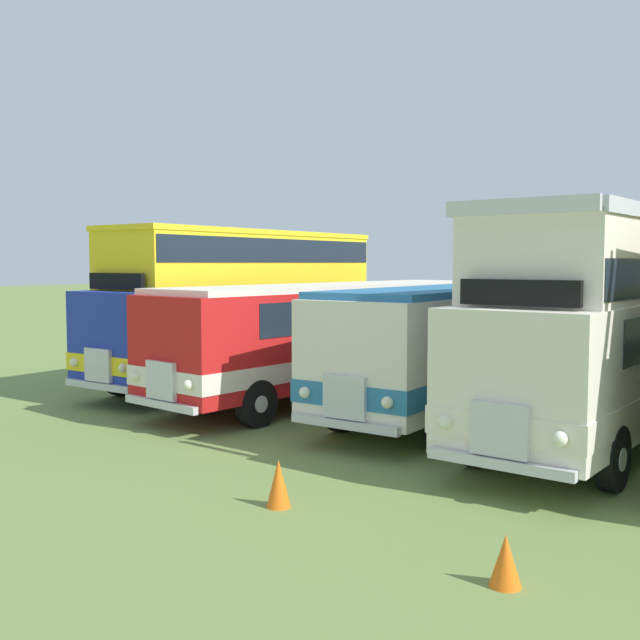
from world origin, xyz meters
TOP-DOWN VIEW (x-y plane):
  - ground_plane at (0.00, 0.00)m, footprint 200.00×200.00m
  - bus_first_in_row at (-7.24, 0.34)m, footprint 3.13×10.82m
  - bus_second_in_row at (-3.62, 0.12)m, footprint 3.10×11.72m
  - bus_third_in_row at (-0.00, 0.08)m, footprint 3.08×10.09m
  - bus_fourth_in_row at (3.62, -0.12)m, footprint 2.69×10.98m
  - cone_near_end at (4.95, -8.30)m, footprint 0.36×0.36m
  - cone_mid_row at (1.21, -7.81)m, footprint 0.36×0.36m

SIDE VIEW (x-z plane):
  - ground_plane at x=0.00m, z-range 0.00..0.00m
  - cone_near_end at x=4.95m, z-range 0.00..0.59m
  - cone_mid_row at x=1.21m, z-range 0.00..0.70m
  - bus_third_in_row at x=0.00m, z-range 0.26..3.25m
  - bus_second_in_row at x=-3.62m, z-range 0.26..3.25m
  - bus_fourth_in_row at x=3.62m, z-range 0.10..4.62m
  - bus_first_in_row at x=-7.24m, z-range 0.23..4.72m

